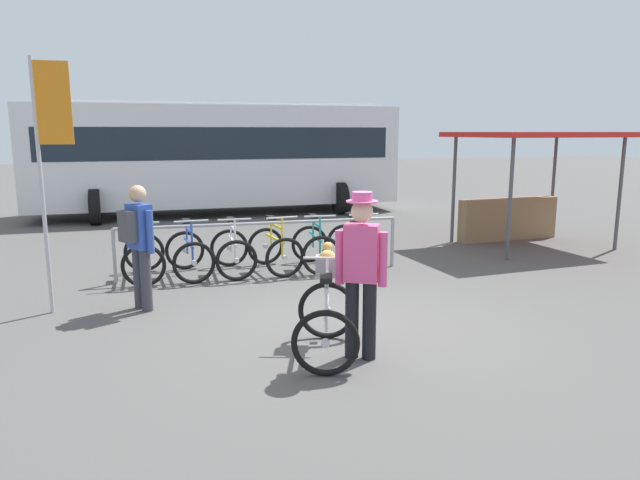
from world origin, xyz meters
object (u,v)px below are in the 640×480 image
Objects in this scene: racked_bike_yellow at (275,249)px; banner_flag at (49,138)px; market_stall at (524,177)px; racked_bike_white at (233,252)px; person_with_featured_bike at (361,269)px; racked_bike_orange at (144,256)px; bus_distant at (218,152)px; racked_bike_blue at (189,254)px; pedestrian_with_backpack at (139,240)px; racked_bike_black at (354,245)px; racked_bike_teal at (315,247)px; featured_bicycle at (327,307)px.

racked_bike_yellow is 0.37× the size of banner_flag.
market_stall is 8.93m from banner_flag.
racked_bike_white is 4.10m from person_with_featured_bike.
bus_distant is (2.00, 7.30, 1.37)m from racked_bike_orange.
racked_bike_blue is at bearing 178.63° from racked_bike_white.
pedestrian_with_backpack is (-2.19, 2.34, -0.01)m from person_with_featured_bike.
banner_flag reaches higher than market_stall.
racked_bike_black is (2.80, -0.07, 0.00)m from racked_bike_blue.
banner_flag is (-1.00, -1.48, 1.86)m from racked_bike_orange.
racked_bike_teal is at bearing -167.85° from market_stall.
racked_bike_black is (0.70, -0.02, 0.00)m from racked_bike_teal.
racked_bike_white is 0.89× the size of featured_bicycle.
racked_bike_teal is 0.11× the size of bus_distant.
market_stall reaches higher than racked_bike_white.
person_with_featured_bike reaches higher than racked_bike_blue.
banner_flag reaches higher than pedestrian_with_backpack.
racked_bike_yellow is at bearing 178.63° from racked_bike_teal.
racked_bike_black is 7.66m from bus_distant.
racked_bike_black is at bearing 71.35° from person_with_featured_bike.
racked_bike_orange is 0.97× the size of racked_bike_white.
banner_flag is at bearing -162.82° from racked_bike_black.
bus_distant is (2.01, 8.98, 0.80)m from pedestrian_with_backpack.
market_stall is at bearing 19.18° from pedestrian_with_backpack.
featured_bicycle is (0.49, -3.71, 0.12)m from racked_bike_white.
racked_bike_teal is at bearing 20.33° from banner_flag.
banner_flag reaches higher than racked_bike_yellow.
racked_bike_orange is 7.69m from bus_distant.
market_stall is (5.66, 4.70, 0.91)m from featured_bicycle.
banner_flag reaches higher than racked_bike_black.
racked_bike_white is 0.97× the size of racked_bike_teal.
featured_bicycle is (1.19, -3.72, 0.12)m from racked_bike_blue.
racked_bike_orange is 0.87× the size of featured_bicycle.
person_with_featured_bike is 7.34m from market_stall.
market_stall is (5.56, -6.35, -0.35)m from bus_distant.
racked_bike_teal is (1.40, -0.03, 0.00)m from racked_bike_white.
market_stall is at bearing 9.14° from racked_bike_white.
racked_bike_white is at bearing 97.59° from featured_bicycle.
racked_bike_orange is at bearing 118.43° from person_with_featured_bike.
racked_bike_black is at bearing -1.37° from racked_bike_white.
racked_bike_yellow is at bearing 91.06° from person_with_featured_bike.
market_stall reaches higher than racked_bike_yellow.
racked_bike_white is 3.74m from featured_bicycle.
racked_bike_white is 0.34× the size of market_stall.
market_stall reaches higher than pedestrian_with_backpack.
person_with_featured_bike is at bearing -69.77° from racked_bike_blue.
market_stall is (5.38, 4.97, 0.45)m from person_with_featured_bike.
racked_bike_white is at bearing -1.37° from racked_bike_orange.
market_stall is (4.06, 1.04, 1.03)m from racked_bike_black.
racked_bike_blue is at bearing -1.37° from racked_bike_orange.
racked_bike_black is at bearing 24.38° from pedestrian_with_backpack.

